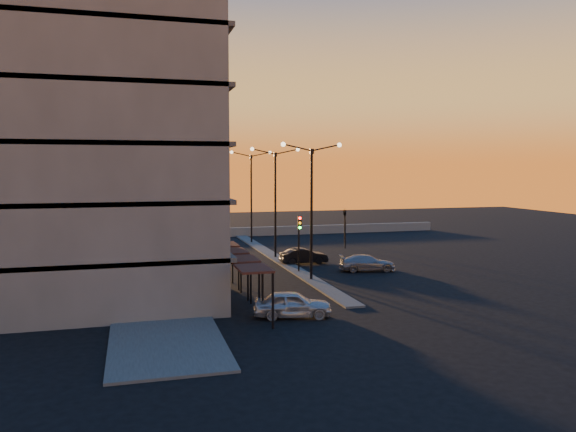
% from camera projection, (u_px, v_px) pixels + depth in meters
% --- Properties ---
extents(ground, '(120.00, 120.00, 0.00)m').
position_uv_depth(ground, '(311.00, 280.00, 38.82)').
color(ground, black).
rests_on(ground, ground).
extents(sidewalk_west, '(5.00, 40.00, 0.12)m').
position_uv_depth(sidewalk_west, '(153.00, 277.00, 39.84)').
color(sidewalk_west, '#474744').
rests_on(sidewalk_west, ground).
extents(median, '(1.20, 36.00, 0.12)m').
position_uv_depth(median, '(275.00, 257.00, 48.41)').
color(median, '#474744').
rests_on(median, ground).
extents(parapet, '(44.00, 0.50, 1.00)m').
position_uv_depth(parapet, '(258.00, 231.00, 64.26)').
color(parapet, slate).
rests_on(parapet, ground).
extents(building, '(14.35, 17.08, 25.00)m').
position_uv_depth(building, '(93.00, 100.00, 34.07)').
color(building, '#656059').
rests_on(building, ground).
extents(streetlamp_near, '(4.32, 0.32, 9.51)m').
position_uv_depth(streetlamp_near, '(312.00, 200.00, 38.34)').
color(streetlamp_near, black).
rests_on(streetlamp_near, ground).
extents(streetlamp_mid, '(4.32, 0.32, 9.51)m').
position_uv_depth(streetlamp_mid, '(275.00, 193.00, 47.93)').
color(streetlamp_mid, black).
rests_on(streetlamp_mid, ground).
extents(streetlamp_far, '(4.32, 0.32, 9.51)m').
position_uv_depth(streetlamp_far, '(251.00, 189.00, 57.53)').
color(streetlamp_far, black).
rests_on(streetlamp_far, ground).
extents(traffic_light_main, '(0.28, 0.44, 4.25)m').
position_uv_depth(traffic_light_main, '(299.00, 234.00, 41.33)').
color(traffic_light_main, black).
rests_on(traffic_light_main, ground).
extents(signal_east_a, '(0.13, 0.16, 3.60)m').
position_uv_depth(signal_east_a, '(345.00, 228.00, 54.23)').
color(signal_east_a, black).
rests_on(signal_east_a, ground).
extents(signal_east_b, '(0.42, 1.99, 3.60)m').
position_uv_depth(signal_east_b, '(345.00, 213.00, 58.37)').
color(signal_east_b, black).
rests_on(signal_east_b, ground).
extents(car_hatchback, '(4.32, 2.42, 1.39)m').
position_uv_depth(car_hatchback, '(293.00, 304.00, 29.26)').
color(car_hatchback, '#B5B8BE').
rests_on(car_hatchback, ground).
extents(car_sedan, '(3.88, 1.41, 1.27)m').
position_uv_depth(car_sedan, '(304.00, 256.00, 45.51)').
color(car_sedan, black).
rests_on(car_sedan, ground).
extents(car_wagon, '(4.49, 2.51, 1.23)m').
position_uv_depth(car_wagon, '(367.00, 263.00, 42.36)').
color(car_wagon, gray).
rests_on(car_wagon, ground).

